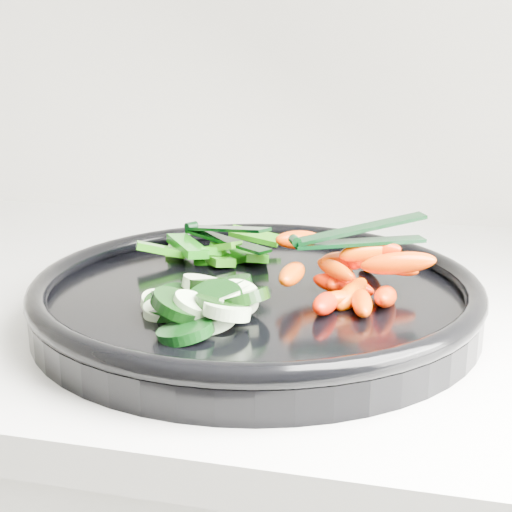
# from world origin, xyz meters

# --- Properties ---
(veggie_tray) EXTENTS (0.41, 0.41, 0.04)m
(veggie_tray) POSITION_xyz_m (0.12, 1.61, 0.95)
(veggie_tray) COLOR black
(veggie_tray) RESTS_ON counter
(cucumber_pile) EXTENTS (0.12, 0.13, 0.04)m
(cucumber_pile) POSITION_xyz_m (0.09, 1.55, 0.96)
(cucumber_pile) COLOR black
(cucumber_pile) RESTS_ON veggie_tray
(carrot_pile) EXTENTS (0.14, 0.16, 0.06)m
(carrot_pile) POSITION_xyz_m (0.20, 1.62, 0.97)
(carrot_pile) COLOR #F45B00
(carrot_pile) RESTS_ON veggie_tray
(pepper_pile) EXTENTS (0.13, 0.10, 0.04)m
(pepper_pile) POSITION_xyz_m (0.06, 1.69, 0.96)
(pepper_pile) COLOR #09650A
(pepper_pile) RESTS_ON veggie_tray
(tong_carrot) EXTENTS (0.11, 0.06, 0.02)m
(tong_carrot) POSITION_xyz_m (0.20, 1.62, 1.00)
(tong_carrot) COLOR black
(tong_carrot) RESTS_ON carrot_pile
(tong_pepper) EXTENTS (0.10, 0.08, 0.02)m
(tong_pepper) POSITION_xyz_m (0.07, 1.69, 0.98)
(tong_pepper) COLOR black
(tong_pepper) RESTS_ON pepper_pile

